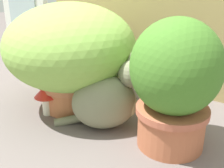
# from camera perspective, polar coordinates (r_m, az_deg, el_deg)

# --- Properties ---
(ground_plane) EXTENTS (6.00, 6.00, 0.00)m
(ground_plane) POSITION_cam_1_polar(r_m,az_deg,el_deg) (1.20, -7.91, -8.30)
(ground_plane) COLOR #675D59
(window_panel_white) EXTENTS (0.40, 0.05, 0.76)m
(window_panel_white) POSITION_cam_1_polar(r_m,az_deg,el_deg) (2.08, -17.22, 15.17)
(window_panel_white) COLOR white
(window_panel_white) RESTS_ON ground
(grass_planter) EXTENTS (0.58, 0.58, 0.48)m
(grass_planter) POSITION_cam_1_polar(r_m,az_deg,el_deg) (1.28, -8.32, 6.72)
(grass_planter) COLOR #BD6E43
(grass_planter) RESTS_ON ground
(leafy_planter) EXTENTS (0.31, 0.31, 0.47)m
(leafy_planter) POSITION_cam_1_polar(r_m,az_deg,el_deg) (0.99, 12.52, 0.47)
(leafy_planter) COLOR #B46140
(leafy_planter) RESTS_ON ground
(cat) EXTENTS (0.36, 0.30, 0.32)m
(cat) POSITION_cam_1_polar(r_m,az_deg,el_deg) (1.13, -0.70, -3.14)
(cat) COLOR #757759
(cat) RESTS_ON ground
(mushroom_ornament_red) EXTENTS (0.10, 0.10, 0.14)m
(mushroom_ornament_red) POSITION_cam_1_polar(r_m,az_deg,el_deg) (1.27, -13.11, -1.96)
(mushroom_ornament_red) COLOR silver
(mushroom_ornament_red) RESTS_ON ground
(mushroom_ornament_pink) EXTENTS (0.07, 0.07, 0.12)m
(mushroom_ornament_pink) POSITION_cam_1_polar(r_m,az_deg,el_deg) (1.26, -10.08, -2.75)
(mushroom_ornament_pink) COLOR beige
(mushroom_ornament_pink) RESTS_ON ground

